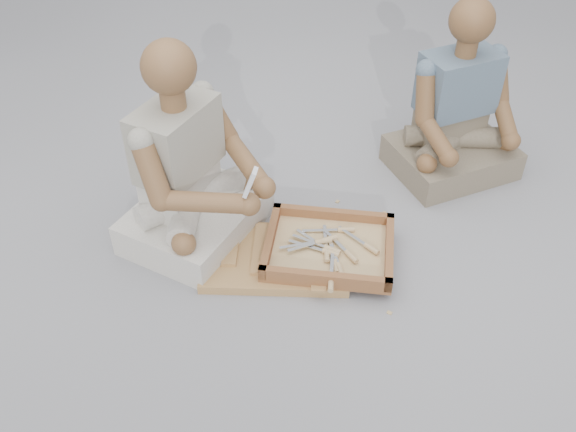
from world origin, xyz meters
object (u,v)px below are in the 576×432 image
at_px(carved_panel, 276,258).
at_px(tool_tray, 329,248).
at_px(companion, 457,118).
at_px(craftsman, 190,177).

xyz_separation_m(carved_panel, tool_tray, (0.20, 0.09, 0.04)).
height_order(carved_panel, companion, companion).
relative_size(carved_panel, craftsman, 0.67).
bearing_deg(tool_tray, companion, 68.56).
relative_size(carved_panel, tool_tray, 0.98).
distance_m(craftsman, companion, 1.28).
bearing_deg(craftsman, companion, 140.57).
distance_m(tool_tray, companion, 0.93).
bearing_deg(craftsman, carved_panel, 90.98).
relative_size(tool_tray, craftsman, 0.68).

